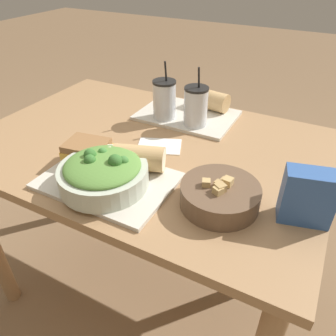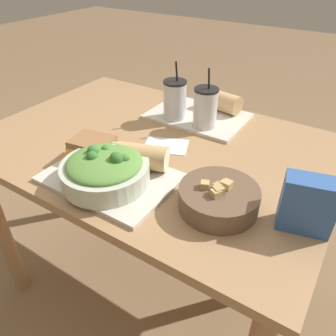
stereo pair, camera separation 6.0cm
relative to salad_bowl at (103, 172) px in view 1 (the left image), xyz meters
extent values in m
plane|color=#846647|center=(-0.03, 0.27, -0.82)|extent=(12.00, 12.00, 0.00)
cube|color=#A37A51|center=(-0.03, 0.27, -0.07)|extent=(1.18, 0.82, 0.03)
cylinder|color=#A37A51|center=(-0.56, 0.61, -0.45)|extent=(0.06, 0.06, 0.74)
cylinder|color=#A37A51|center=(0.51, 0.61, -0.45)|extent=(0.06, 0.06, 0.74)
cube|color=beige|center=(-0.01, 0.02, -0.05)|extent=(0.36, 0.26, 0.01)
cube|color=beige|center=(0.01, 0.52, -0.05)|extent=(0.36, 0.26, 0.01)
cylinder|color=beige|center=(0.00, 0.00, -0.01)|extent=(0.24, 0.24, 0.06)
ellipsoid|color=#5B8E3D|center=(0.00, 0.00, 0.02)|extent=(0.21, 0.21, 0.04)
sphere|color=#38702D|center=(-0.03, -0.02, 0.04)|extent=(0.03, 0.03, 0.03)
sphere|color=#427F38|center=(0.05, 0.03, 0.04)|extent=(0.03, 0.03, 0.03)
sphere|color=#38702D|center=(-0.04, 0.01, 0.04)|extent=(0.03, 0.03, 0.03)
sphere|color=#427F38|center=(-0.03, 0.04, 0.03)|extent=(0.03, 0.03, 0.03)
sphere|color=#38702D|center=(0.04, 0.01, 0.04)|extent=(0.04, 0.04, 0.04)
cube|color=beige|center=(-0.02, 0.04, 0.03)|extent=(0.06, 0.06, 0.01)
cube|color=beige|center=(-0.01, -0.01, 0.03)|extent=(0.06, 0.05, 0.01)
cube|color=beige|center=(0.01, -0.03, 0.03)|extent=(0.06, 0.06, 0.01)
cylinder|color=brown|center=(0.30, 0.08, -0.02)|extent=(0.20, 0.20, 0.06)
cylinder|color=brown|center=(0.30, 0.08, 0.00)|extent=(0.18, 0.18, 0.01)
cube|color=tan|center=(0.31, 0.05, 0.01)|extent=(0.03, 0.03, 0.02)
cube|color=tan|center=(0.30, 0.08, 0.01)|extent=(0.02, 0.02, 0.02)
cube|color=tan|center=(0.31, 0.06, 0.01)|extent=(0.03, 0.03, 0.02)
cube|color=tan|center=(0.31, 0.10, 0.01)|extent=(0.02, 0.02, 0.02)
cube|color=tan|center=(0.31, 0.09, 0.01)|extent=(0.03, 0.03, 0.02)
cube|color=tan|center=(0.27, 0.07, 0.01)|extent=(0.03, 0.03, 0.02)
cube|color=olive|center=(-0.12, 0.07, -0.03)|extent=(0.14, 0.12, 0.02)
cube|color=#EFB742|center=(-0.12, 0.07, -0.01)|extent=(0.14, 0.12, 0.02)
cube|color=olive|center=(-0.12, 0.07, 0.01)|extent=(0.14, 0.12, 0.02)
cylinder|color=tan|center=(0.04, 0.11, 0.00)|extent=(0.16, 0.12, 0.07)
cylinder|color=beige|center=(0.11, 0.13, 0.00)|extent=(0.03, 0.07, 0.07)
cylinder|color=tan|center=(0.07, 0.60, 0.00)|extent=(0.15, 0.09, 0.07)
cylinder|color=beige|center=(0.14, 0.59, 0.00)|extent=(0.02, 0.07, 0.07)
cylinder|color=silver|center=(-0.05, 0.45, 0.03)|extent=(0.08, 0.08, 0.13)
cylinder|color=black|center=(-0.05, 0.45, 0.02)|extent=(0.07, 0.07, 0.11)
cylinder|color=black|center=(-0.05, 0.45, 0.10)|extent=(0.09, 0.09, 0.01)
cylinder|color=black|center=(-0.05, 0.45, 0.13)|extent=(0.01, 0.02, 0.08)
cylinder|color=silver|center=(0.07, 0.45, 0.02)|extent=(0.08, 0.08, 0.13)
cylinder|color=maroon|center=(0.07, 0.45, 0.02)|extent=(0.07, 0.07, 0.11)
cylinder|color=black|center=(0.07, 0.45, 0.09)|extent=(0.09, 0.09, 0.01)
cylinder|color=black|center=(0.08, 0.45, 0.13)|extent=(0.01, 0.02, 0.08)
cube|color=#335BA3|center=(0.50, 0.12, 0.02)|extent=(0.13, 0.09, 0.14)
cube|color=white|center=(0.02, 0.27, -0.05)|extent=(0.17, 0.15, 0.00)
camera|label=1|loc=(0.49, -0.55, 0.50)|focal=35.00mm
camera|label=2|loc=(0.54, -0.52, 0.50)|focal=35.00mm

